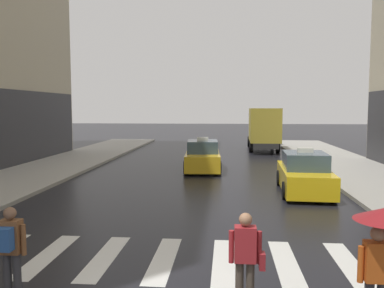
{
  "coord_description": "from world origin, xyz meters",
  "views": [
    {
      "loc": [
        1.39,
        -5.62,
        3.38
      ],
      "look_at": [
        0.2,
        8.0,
        2.15
      ],
      "focal_mm": 37.48,
      "sensor_mm": 36.0,
      "label": 1
    }
  ],
  "objects_px": {
    "taxi_second": "(203,157)",
    "pedestrian_with_umbrella": "(383,236)",
    "box_truck": "(263,127)",
    "pedestrian_with_backpack": "(10,245)",
    "pedestrian_with_handbag": "(246,255)",
    "taxi_lead": "(304,175)"
  },
  "relations": [
    {
      "from": "pedestrian_with_umbrella",
      "to": "pedestrian_with_handbag",
      "type": "bearing_deg",
      "value": 163.18
    },
    {
      "from": "pedestrian_with_umbrella",
      "to": "pedestrian_with_handbag",
      "type": "distance_m",
      "value": 2.14
    },
    {
      "from": "pedestrian_with_backpack",
      "to": "pedestrian_with_handbag",
      "type": "distance_m",
      "value": 4.12
    },
    {
      "from": "pedestrian_with_handbag",
      "to": "taxi_lead",
      "type": "bearing_deg",
      "value": 73.91
    },
    {
      "from": "pedestrian_with_handbag",
      "to": "pedestrian_with_umbrella",
      "type": "bearing_deg",
      "value": -16.82
    },
    {
      "from": "taxi_lead",
      "to": "taxi_second",
      "type": "xyz_separation_m",
      "value": [
        -4.4,
        5.48,
        0.0
      ]
    },
    {
      "from": "taxi_lead",
      "to": "pedestrian_with_backpack",
      "type": "height_order",
      "value": "taxi_lead"
    },
    {
      "from": "taxi_lead",
      "to": "box_truck",
      "type": "height_order",
      "value": "box_truck"
    },
    {
      "from": "taxi_lead",
      "to": "box_truck",
      "type": "relative_size",
      "value": 0.61
    },
    {
      "from": "taxi_lead",
      "to": "box_truck",
      "type": "bearing_deg",
      "value": 90.78
    },
    {
      "from": "taxi_second",
      "to": "pedestrian_with_backpack",
      "type": "relative_size",
      "value": 2.8
    },
    {
      "from": "pedestrian_with_umbrella",
      "to": "taxi_lead",
      "type": "bearing_deg",
      "value": 85.51
    },
    {
      "from": "pedestrian_with_umbrella",
      "to": "pedestrian_with_handbag",
      "type": "height_order",
      "value": "pedestrian_with_umbrella"
    },
    {
      "from": "taxi_second",
      "to": "pedestrian_with_umbrella",
      "type": "xyz_separation_m",
      "value": [
        3.6,
        -15.67,
        0.79
      ]
    },
    {
      "from": "taxi_second",
      "to": "box_truck",
      "type": "relative_size",
      "value": 0.61
    },
    {
      "from": "box_truck",
      "to": "pedestrian_with_backpack",
      "type": "height_order",
      "value": "box_truck"
    },
    {
      "from": "pedestrian_with_umbrella",
      "to": "pedestrian_with_handbag",
      "type": "xyz_separation_m",
      "value": [
        -1.97,
        0.59,
        -0.58
      ]
    },
    {
      "from": "taxi_lead",
      "to": "pedestrian_with_umbrella",
      "type": "distance_m",
      "value": 10.25
    },
    {
      "from": "box_truck",
      "to": "pedestrian_with_backpack",
      "type": "bearing_deg",
      "value": -104.67
    },
    {
      "from": "box_truck",
      "to": "pedestrian_with_backpack",
      "type": "relative_size",
      "value": 4.6
    },
    {
      "from": "taxi_lead",
      "to": "taxi_second",
      "type": "relative_size",
      "value": 1.0
    },
    {
      "from": "taxi_lead",
      "to": "box_truck",
      "type": "xyz_separation_m",
      "value": [
        -0.22,
        15.89,
        1.13
      ]
    }
  ]
}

